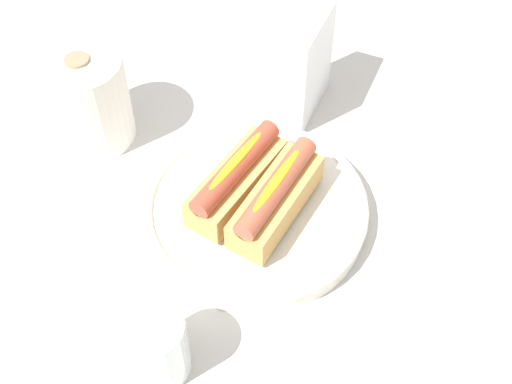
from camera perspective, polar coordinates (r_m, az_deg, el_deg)
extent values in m
plane|color=beige|center=(0.85, 0.45, -3.04)|extent=(2.40, 2.40, 0.00)
cylinder|color=silver|center=(0.85, 0.00, -1.63)|extent=(0.27, 0.27, 0.03)
torus|color=silver|center=(0.84, 0.00, -1.10)|extent=(0.27, 0.27, 0.01)
cube|color=tan|center=(0.81, 1.65, -0.80)|extent=(0.16, 0.07, 0.04)
cylinder|color=#BC563D|center=(0.79, 1.69, 0.43)|extent=(0.15, 0.05, 0.03)
ellipsoid|color=gold|center=(0.78, 1.71, 0.96)|extent=(0.11, 0.03, 0.01)
cube|color=tan|center=(0.83, -1.61, 0.79)|extent=(0.15, 0.06, 0.04)
cylinder|color=#A84733|center=(0.81, -1.66, 2.03)|extent=(0.15, 0.04, 0.03)
ellipsoid|color=gold|center=(0.80, -1.68, 2.57)|extent=(0.11, 0.02, 0.01)
cylinder|color=white|center=(0.73, -8.27, -12.42)|extent=(0.07, 0.07, 0.09)
cylinder|color=silver|center=(0.75, -8.08, -13.18)|extent=(0.06, 0.06, 0.04)
cylinder|color=white|center=(0.93, -13.70, 7.39)|extent=(0.11, 0.11, 0.13)
cylinder|color=#997A5B|center=(0.89, -14.52, 10.47)|extent=(0.03, 0.03, 0.00)
cube|color=white|center=(0.94, 3.94, 10.39)|extent=(0.12, 0.07, 0.15)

